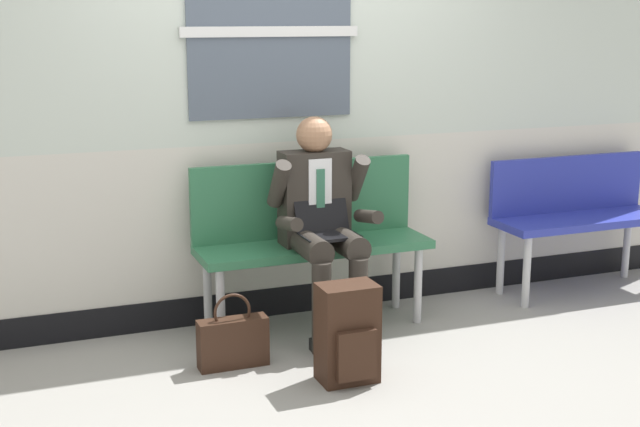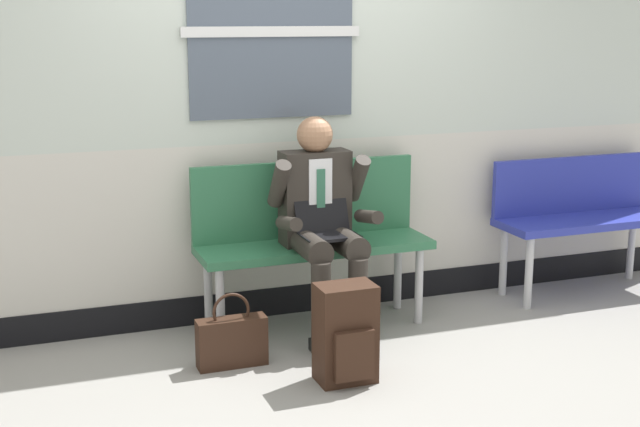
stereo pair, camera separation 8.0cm
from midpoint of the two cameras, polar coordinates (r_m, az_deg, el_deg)
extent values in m
plane|color=gray|center=(4.91, 0.89, -9.13)|extent=(18.00, 18.00, 0.00)
cube|color=beige|center=(5.28, -2.11, 13.17)|extent=(6.33, 0.12, 1.55)
cube|color=beige|center=(5.41, -2.00, 0.02)|extent=(6.33, 0.12, 0.92)
cube|color=black|center=(5.56, -1.96, -5.49)|extent=(6.33, 0.14, 0.18)
cube|color=#4C5666|center=(5.19, -2.72, 11.83)|extent=(1.00, 0.02, 1.01)
cube|color=silver|center=(5.18, -2.68, 11.82)|extent=(1.08, 0.03, 0.06)
cube|color=#2D6B47|center=(5.15, 0.11, -2.21)|extent=(1.39, 0.42, 0.05)
cube|color=#2D6B47|center=(5.26, -0.57, 0.97)|extent=(1.39, 0.04, 0.46)
cylinder|color=#B7B7BC|center=(4.92, -6.07, -6.23)|extent=(0.05, 0.05, 0.47)
cylinder|color=#B7B7BC|center=(5.19, -6.89, -5.20)|extent=(0.05, 0.05, 0.47)
cylinder|color=#B7B7BC|center=(5.33, 6.93, -4.71)|extent=(0.05, 0.05, 0.47)
cylinder|color=#B7B7BC|center=(5.59, 5.53, -3.85)|extent=(0.05, 0.05, 0.47)
cube|color=#28339E|center=(6.07, 17.36, -0.47)|extent=(1.21, 0.42, 0.05)
cube|color=#28339E|center=(6.17, 16.49, 1.83)|extent=(1.21, 0.04, 0.38)
cylinder|color=#B7B7BC|center=(5.72, 13.92, -3.79)|extent=(0.05, 0.05, 0.47)
cylinder|color=#B7B7BC|center=(5.96, 12.31, -3.03)|extent=(0.05, 0.05, 0.47)
cylinder|color=#B7B7BC|center=(6.57, 20.05, -2.04)|extent=(0.05, 0.05, 0.47)
cylinder|color=#2D2823|center=(4.91, -0.24, -2.14)|extent=(0.15, 0.40, 0.15)
cylinder|color=#2D2823|center=(4.83, 0.54, -6.22)|extent=(0.11, 0.11, 0.52)
cube|color=black|center=(4.85, 0.79, -8.97)|extent=(0.10, 0.26, 0.07)
cylinder|color=#2D2823|center=(4.98, 2.14, -1.91)|extent=(0.15, 0.40, 0.15)
cylinder|color=#2D2823|center=(4.90, 2.96, -5.92)|extent=(0.11, 0.11, 0.52)
cube|color=black|center=(4.93, 3.20, -8.63)|extent=(0.10, 0.26, 0.07)
cube|color=#2D2823|center=(5.08, 0.12, 1.06)|extent=(0.40, 0.18, 0.55)
cube|color=silver|center=(4.98, 0.50, 1.41)|extent=(0.14, 0.01, 0.39)
cube|color=#2D664C|center=(4.98, 0.52, 1.06)|extent=(0.05, 0.01, 0.33)
sphere|color=#9E7051|center=(5.02, 0.12, 5.19)|extent=(0.21, 0.21, 0.21)
cylinder|color=#2D2823|center=(4.92, -2.22, 1.95)|extent=(0.09, 0.25, 0.30)
cylinder|color=#2D2823|center=(4.80, -1.58, -0.66)|extent=(0.08, 0.27, 0.12)
cylinder|color=#2D2823|center=(5.08, 2.93, 2.31)|extent=(0.09, 0.25, 0.30)
cylinder|color=#2D2823|center=(4.97, 3.67, -0.21)|extent=(0.08, 0.27, 0.12)
cube|color=black|center=(4.90, 1.09, -1.49)|extent=(0.32, 0.22, 0.02)
cube|color=black|center=(4.99, 0.55, 0.08)|extent=(0.32, 0.08, 0.21)
cube|color=#331E14|center=(4.48, 2.20, -7.84)|extent=(0.30, 0.20, 0.52)
cube|color=#331E14|center=(4.41, 2.79, -9.29)|extent=(0.21, 0.04, 0.26)
cube|color=#331E14|center=(4.72, -5.31, -8.40)|extent=(0.37, 0.11, 0.27)
torus|color=#331E14|center=(4.66, -5.35, -6.40)|extent=(0.20, 0.02, 0.20)
camera|label=1|loc=(0.04, -89.53, 0.11)|focal=48.84mm
camera|label=2|loc=(0.04, 90.47, -0.11)|focal=48.84mm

